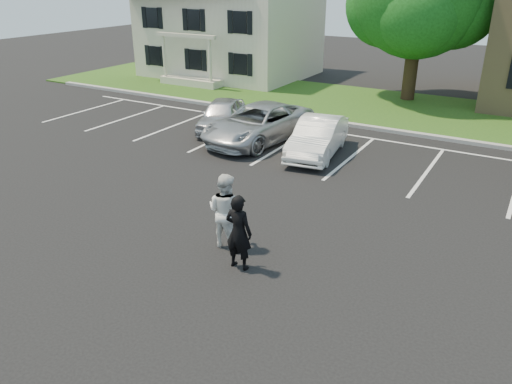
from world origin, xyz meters
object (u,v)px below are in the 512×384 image
Objects in this scene: house at (231,15)px; car_silver_west at (222,115)px; car_silver_minivan at (259,123)px; man_black_suit at (239,232)px; car_white_sedan at (318,137)px; man_white_shirt at (225,211)px.

house is 13.57m from car_silver_west.
house reaches higher than car_silver_minivan.
car_silver_west is (6.80, -11.31, -3.17)m from house.
man_black_suit reaches higher than car_silver_west.
car_silver_west is at bearing 159.80° from car_white_sedan.
house is 5.36× the size of man_white_shirt.
car_silver_west is (-6.62, 9.17, -0.25)m from man_black_suit.
man_black_suit is at bearing 140.00° from man_white_shirt.
car_white_sedan is at bearing -30.50° from car_silver_west.
car_silver_minivan is 1.27× the size of car_white_sedan.
house reaches higher than man_black_suit.
man_black_suit is 11.31m from car_silver_west.
house is 5.62× the size of man_black_suit.
car_silver_west is at bearing -54.49° from man_black_suit.
car_silver_minivan is at bearing -34.92° from car_silver_west.
car_white_sedan is (-1.66, 8.20, -0.23)m from man_black_suit.
man_white_shirt reaches higher than car_silver_west.
car_silver_west is at bearing -55.15° from man_white_shirt.
man_white_shirt is at bearing -57.51° from house.
house is 15.25m from car_silver_minivan.
car_silver_west is 5.06m from car_white_sedan.
car_silver_west is at bearing -58.98° from house.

